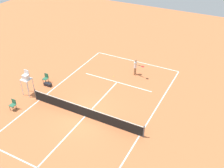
{
  "coord_description": "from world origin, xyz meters",
  "views": [
    {
      "loc": [
        -9.56,
        13.63,
        13.9
      ],
      "look_at": [
        -0.28,
        -4.15,
        0.8
      ],
      "focal_mm": 42.74,
      "sensor_mm": 36.0,
      "label": 1
    }
  ],
  "objects_px": {
    "courtside_chair_near": "(13,104)",
    "equipment_bag": "(48,84)",
    "player_serving": "(136,66)",
    "tennis_ball": "(114,76)",
    "umpire_chair": "(26,79)",
    "courtside_chair_mid": "(46,78)"
  },
  "relations": [
    {
      "from": "courtside_chair_near",
      "to": "equipment_bag",
      "type": "xyz_separation_m",
      "value": [
        -0.22,
        -4.12,
        -0.38
      ]
    },
    {
      "from": "player_serving",
      "to": "tennis_ball",
      "type": "distance_m",
      "value": 2.42
    },
    {
      "from": "umpire_chair",
      "to": "equipment_bag",
      "type": "height_order",
      "value": "umpire_chair"
    },
    {
      "from": "umpire_chair",
      "to": "courtside_chair_near",
      "type": "xyz_separation_m",
      "value": [
        -0.42,
        2.28,
        -1.07
      ]
    },
    {
      "from": "courtside_chair_near",
      "to": "courtside_chair_mid",
      "type": "xyz_separation_m",
      "value": [
        0.27,
        -4.5,
        0.0
      ]
    },
    {
      "from": "tennis_ball",
      "to": "courtside_chair_mid",
      "type": "bearing_deg",
      "value": 37.0
    },
    {
      "from": "tennis_ball",
      "to": "courtside_chair_near",
      "type": "xyz_separation_m",
      "value": [
        4.97,
        8.45,
        0.5
      ]
    },
    {
      "from": "player_serving",
      "to": "courtside_chair_near",
      "type": "relative_size",
      "value": 1.77
    },
    {
      "from": "courtside_chair_near",
      "to": "courtside_chair_mid",
      "type": "distance_m",
      "value": 4.5
    },
    {
      "from": "equipment_bag",
      "to": "tennis_ball",
      "type": "bearing_deg",
      "value": -137.67
    },
    {
      "from": "umpire_chair",
      "to": "courtside_chair_near",
      "type": "distance_m",
      "value": 2.55
    },
    {
      "from": "player_serving",
      "to": "equipment_bag",
      "type": "bearing_deg",
      "value": -38.13
    },
    {
      "from": "tennis_ball",
      "to": "courtside_chair_near",
      "type": "distance_m",
      "value": 9.82
    },
    {
      "from": "equipment_bag",
      "to": "umpire_chair",
      "type": "bearing_deg",
      "value": 70.89
    },
    {
      "from": "umpire_chair",
      "to": "courtside_chair_mid",
      "type": "xyz_separation_m",
      "value": [
        -0.15,
        -2.22,
        -1.07
      ]
    },
    {
      "from": "courtside_chair_near",
      "to": "umpire_chair",
      "type": "bearing_deg",
      "value": -79.55
    },
    {
      "from": "tennis_ball",
      "to": "umpire_chair",
      "type": "relative_size",
      "value": 0.03
    },
    {
      "from": "umpire_chair",
      "to": "courtside_chair_near",
      "type": "bearing_deg",
      "value": 100.45
    },
    {
      "from": "tennis_ball",
      "to": "umpire_chair",
      "type": "distance_m",
      "value": 8.34
    },
    {
      "from": "umpire_chair",
      "to": "player_serving",
      "type": "bearing_deg",
      "value": -133.5
    },
    {
      "from": "tennis_ball",
      "to": "courtside_chair_mid",
      "type": "height_order",
      "value": "courtside_chair_mid"
    },
    {
      "from": "player_serving",
      "to": "equipment_bag",
      "type": "height_order",
      "value": "player_serving"
    }
  ]
}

